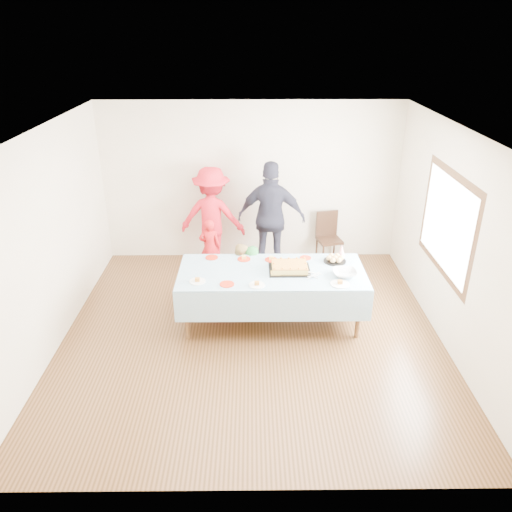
% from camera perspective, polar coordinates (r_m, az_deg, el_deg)
% --- Properties ---
extents(ground, '(5.00, 5.00, 0.00)m').
position_cam_1_polar(ground, '(6.81, -0.49, -8.79)').
color(ground, '#432B13').
rests_on(ground, ground).
extents(room_walls, '(5.04, 5.04, 2.72)m').
position_cam_1_polar(room_walls, '(6.01, -0.03, 5.39)').
color(room_walls, beige).
rests_on(room_walls, ground).
extents(party_table, '(2.50, 1.10, 0.78)m').
position_cam_1_polar(party_table, '(6.72, 1.82, -2.15)').
color(party_table, brown).
rests_on(party_table, ground).
extents(birthday_cake, '(0.55, 0.42, 0.10)m').
position_cam_1_polar(birthday_cake, '(6.70, 3.85, -1.30)').
color(birthday_cake, black).
rests_on(birthday_cake, party_table).
extents(rolls_tray, '(0.31, 0.31, 0.09)m').
position_cam_1_polar(rolls_tray, '(7.02, 9.01, -0.34)').
color(rolls_tray, black).
rests_on(rolls_tray, party_table).
extents(punch_bowl, '(0.32, 0.32, 0.08)m').
position_cam_1_polar(punch_bowl, '(6.64, 10.11, -1.97)').
color(punch_bowl, silver).
rests_on(punch_bowl, party_table).
extents(party_hat, '(0.11, 0.11, 0.18)m').
position_cam_1_polar(party_hat, '(7.18, 9.74, 0.65)').
color(party_hat, white).
rests_on(party_hat, party_table).
extents(fork_pile, '(0.24, 0.18, 0.07)m').
position_cam_1_polar(fork_pile, '(6.57, 6.54, -2.13)').
color(fork_pile, white).
rests_on(fork_pile, party_table).
extents(plate_red_far_a, '(0.18, 0.18, 0.01)m').
position_cam_1_polar(plate_red_far_a, '(7.08, -5.09, -0.17)').
color(plate_red_far_a, red).
rests_on(plate_red_far_a, party_table).
extents(plate_red_far_b, '(0.19, 0.19, 0.01)m').
position_cam_1_polar(plate_red_far_b, '(7.01, -1.38, -0.35)').
color(plate_red_far_b, red).
rests_on(plate_red_far_b, party_table).
extents(plate_red_far_c, '(0.18, 0.18, 0.01)m').
position_cam_1_polar(plate_red_far_c, '(7.00, 1.75, -0.42)').
color(plate_red_far_c, red).
rests_on(plate_red_far_c, party_table).
extents(plate_red_far_d, '(0.16, 0.16, 0.01)m').
position_cam_1_polar(plate_red_far_d, '(7.08, 5.68, -0.20)').
color(plate_red_far_d, red).
rests_on(plate_red_far_d, party_table).
extents(plate_red_near, '(0.19, 0.19, 0.01)m').
position_cam_1_polar(plate_red_near, '(6.36, -3.34, -3.23)').
color(plate_red_near, red).
rests_on(plate_red_near, party_table).
extents(plate_white_left, '(0.21, 0.21, 0.01)m').
position_cam_1_polar(plate_white_left, '(6.46, -6.71, -2.90)').
color(plate_white_left, white).
rests_on(plate_white_left, party_table).
extents(plate_white_mid, '(0.21, 0.21, 0.01)m').
position_cam_1_polar(plate_white_mid, '(6.33, 0.10, -3.34)').
color(plate_white_mid, white).
rests_on(plate_white_mid, party_table).
extents(plate_white_right, '(0.25, 0.25, 0.01)m').
position_cam_1_polar(plate_white_right, '(6.44, 9.57, -3.17)').
color(plate_white_right, white).
rests_on(plate_white_right, party_table).
extents(dining_chair, '(0.46, 0.46, 0.88)m').
position_cam_1_polar(dining_chair, '(8.69, 8.25, 2.48)').
color(dining_chair, black).
rests_on(dining_chair, ground).
extents(toddler_left, '(0.37, 0.26, 0.96)m').
position_cam_1_polar(toddler_left, '(8.15, -5.29, 1.00)').
color(toddler_left, red).
rests_on(toddler_left, ground).
extents(toddler_mid, '(0.48, 0.37, 0.87)m').
position_cam_1_polar(toddler_mid, '(7.37, -0.47, -2.06)').
color(toddler_mid, '#2A7F37').
rests_on(toddler_mid, ground).
extents(toddler_right, '(0.55, 0.50, 0.92)m').
position_cam_1_polar(toddler_right, '(7.36, -1.80, -1.89)').
color(toddler_right, tan).
rests_on(toddler_right, ground).
extents(adult_left, '(1.17, 0.78, 1.70)m').
position_cam_1_polar(adult_left, '(8.42, -5.03, 4.50)').
color(adult_left, red).
rests_on(adult_left, ground).
extents(adult_right, '(1.14, 0.60, 1.86)m').
position_cam_1_polar(adult_right, '(8.10, 1.78, 4.37)').
color(adult_right, '#2A2A3A').
rests_on(adult_right, ground).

